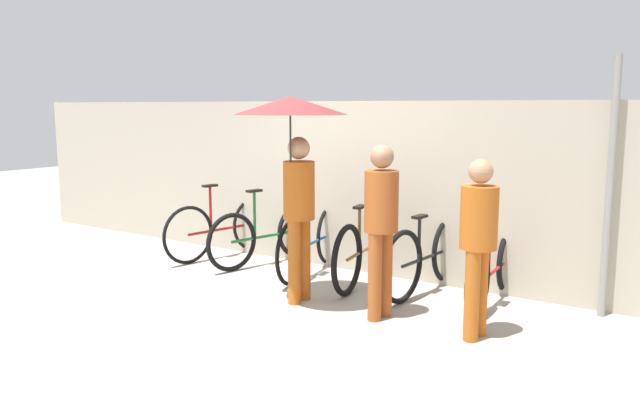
# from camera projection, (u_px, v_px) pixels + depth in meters

# --- Properties ---
(ground_plane) EXTENTS (30.00, 30.00, 0.00)m
(ground_plane) POSITION_uv_depth(u_px,v_px,m) (254.00, 314.00, 6.07)
(ground_plane) COLOR #9E998E
(back_wall) EXTENTS (11.85, 0.12, 2.06)m
(back_wall) POSITION_uv_depth(u_px,v_px,m) (357.00, 187.00, 7.57)
(back_wall) COLOR #B2A893
(back_wall) RESTS_ON ground
(parked_bicycle_0) EXTENTS (0.52, 1.82, 0.99)m
(parked_bicycle_0) POSITION_uv_depth(u_px,v_px,m) (223.00, 228.00, 8.34)
(parked_bicycle_0) COLOR black
(parked_bicycle_0) RESTS_ON ground
(parked_bicycle_1) EXTENTS (0.60, 1.77, 0.99)m
(parked_bicycle_1) POSITION_uv_depth(u_px,v_px,m) (267.00, 235.00, 7.95)
(parked_bicycle_1) COLOR black
(parked_bicycle_1) RESTS_ON ground
(parked_bicycle_2) EXTENTS (0.48, 1.81, 1.00)m
(parked_bicycle_2) POSITION_uv_depth(u_px,v_px,m) (312.00, 242.00, 7.50)
(parked_bicycle_2) COLOR black
(parked_bicycle_2) RESTS_ON ground
(parked_bicycle_3) EXTENTS (0.46, 1.83, 1.11)m
(parked_bicycle_3) POSITION_uv_depth(u_px,v_px,m) (365.00, 248.00, 7.10)
(parked_bicycle_3) COLOR black
(parked_bicycle_3) RESTS_ON ground
(parked_bicycle_4) EXTENTS (0.44, 1.79, 0.99)m
(parked_bicycle_4) POSITION_uv_depth(u_px,v_px,m) (427.00, 256.00, 6.75)
(parked_bicycle_4) COLOR black
(parked_bicycle_4) RESTS_ON ground
(parked_bicycle_5) EXTENTS (0.44, 1.73, 0.99)m
(parked_bicycle_5) POSITION_uv_depth(u_px,v_px,m) (494.00, 270.00, 6.34)
(parked_bicycle_5) COLOR black
(parked_bicycle_5) RESTS_ON ground
(pedestrian_leading) EXTENTS (1.12, 1.12, 2.10)m
(pedestrian_leading) POSITION_uv_depth(u_px,v_px,m) (293.00, 138.00, 6.13)
(pedestrian_leading) COLOR #B25619
(pedestrian_leading) RESTS_ON ground
(pedestrian_center) EXTENTS (0.32, 0.32, 1.66)m
(pedestrian_center) POSITION_uv_depth(u_px,v_px,m) (381.00, 218.00, 5.82)
(pedestrian_center) COLOR #9E4C1E
(pedestrian_center) RESTS_ON ground
(pedestrian_trailing) EXTENTS (0.32, 0.32, 1.57)m
(pedestrian_trailing) POSITION_uv_depth(u_px,v_px,m) (478.00, 236.00, 5.32)
(pedestrian_trailing) COLOR #B25619
(pedestrian_trailing) RESTS_ON ground
(awning_pole) EXTENTS (0.07, 0.07, 2.49)m
(awning_pole) POSITION_uv_depth(u_px,v_px,m) (610.00, 188.00, 5.84)
(awning_pole) COLOR gray
(awning_pole) RESTS_ON ground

